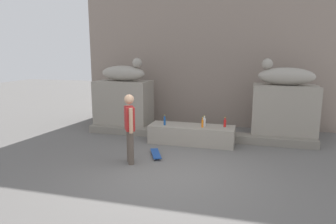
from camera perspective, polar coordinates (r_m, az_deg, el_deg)
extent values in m
plane|color=#605E5B|center=(6.80, 0.45, -11.59)|extent=(40.00, 40.00, 0.00)
cube|color=gray|center=(11.32, 7.35, 13.91)|extent=(9.06, 0.60, 6.40)
cube|color=gray|center=(10.60, -8.28, 1.27)|extent=(1.83, 1.12, 1.68)
cube|color=gray|center=(9.78, 20.85, -0.16)|extent=(1.83, 1.12, 1.68)
ellipsoid|color=#9F998D|center=(10.47, -8.44, 7.20)|extent=(1.65, 0.74, 0.52)
sphere|color=#9F998D|center=(10.19, -5.80, 9.16)|extent=(0.32, 0.32, 0.32)
ellipsoid|color=#9F998D|center=(9.65, 21.29, 6.25)|extent=(1.64, 0.70, 0.52)
sphere|color=#9F998D|center=(9.64, 18.14, 8.58)|extent=(0.32, 0.32, 0.32)
cube|color=gray|center=(8.95, 4.44, -4.22)|extent=(2.47, 0.80, 0.53)
cylinder|color=brown|center=(7.28, -6.98, -6.67)|extent=(0.14, 0.14, 0.82)
cylinder|color=brown|center=(7.47, -7.22, -6.21)|extent=(0.14, 0.14, 0.82)
cube|color=#B22626|center=(7.20, -7.23, -1.19)|extent=(0.36, 0.41, 0.56)
sphere|color=tan|center=(7.12, -7.32, 2.39)|extent=(0.23, 0.23, 0.23)
cylinder|color=tan|center=(6.99, -6.96, -1.65)|extent=(0.09, 0.09, 0.58)
cylinder|color=tan|center=(7.42, -7.48, -0.91)|extent=(0.09, 0.09, 0.58)
cube|color=navy|center=(7.90, -2.32, -7.78)|extent=(0.51, 0.81, 0.02)
cylinder|color=white|center=(8.19, -3.05, -7.40)|extent=(0.05, 0.06, 0.06)
cylinder|color=white|center=(8.20, -2.07, -7.36)|extent=(0.05, 0.06, 0.06)
cylinder|color=white|center=(7.62, -2.58, -8.81)|extent=(0.05, 0.06, 0.06)
cylinder|color=white|center=(7.64, -1.52, -8.76)|extent=(0.05, 0.06, 0.06)
cylinder|color=silver|center=(8.83, 6.82, -1.92)|extent=(0.07, 0.07, 0.24)
cylinder|color=silver|center=(8.79, 6.85, -0.97)|extent=(0.03, 0.03, 0.06)
cylinder|color=yellow|center=(8.79, 6.85, -0.74)|extent=(0.04, 0.04, 0.01)
cylinder|color=orange|center=(8.69, 6.48, -2.18)|extent=(0.06, 0.06, 0.22)
cylinder|color=orange|center=(8.66, 6.50, -1.27)|extent=(0.03, 0.03, 0.06)
cylinder|color=yellow|center=(8.65, 6.51, -1.04)|extent=(0.03, 0.03, 0.01)
cylinder|color=#194C99|center=(8.90, -0.64, -1.75)|extent=(0.06, 0.06, 0.23)
cylinder|color=#194C99|center=(8.87, -0.64, -0.82)|extent=(0.03, 0.03, 0.06)
cylinder|color=yellow|center=(8.86, -0.64, -0.60)|extent=(0.03, 0.03, 0.01)
cylinder|color=red|center=(8.84, 10.62, -2.10)|extent=(0.08, 0.08, 0.21)
cylinder|color=red|center=(8.82, 10.65, -1.25)|extent=(0.03, 0.03, 0.06)
cylinder|color=yellow|center=(8.81, 10.66, -1.02)|extent=(0.04, 0.04, 0.01)
cube|color=gray|center=(9.47, 5.01, -4.30)|extent=(7.02, 0.50, 0.23)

